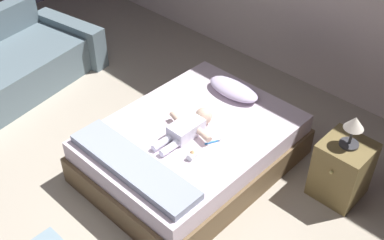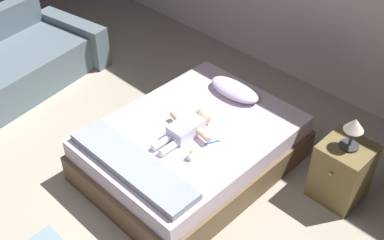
{
  "view_description": "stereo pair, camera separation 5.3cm",
  "coord_description": "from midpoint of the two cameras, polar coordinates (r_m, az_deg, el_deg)",
  "views": [
    {
      "loc": [
        2.32,
        -1.3,
        3.19
      ],
      "look_at": [
        0.09,
        1.03,
        0.56
      ],
      "focal_mm": 44.91,
      "sensor_mm": 36.0,
      "label": 1
    },
    {
      "loc": [
        2.35,
        -1.27,
        3.19
      ],
      "look_at": [
        0.09,
        1.03,
        0.56
      ],
      "focal_mm": 44.91,
      "sensor_mm": 36.0,
      "label": 2
    }
  ],
  "objects": [
    {
      "name": "ground_plane",
      "position": [
        4.15,
        -10.74,
        -11.89
      ],
      "size": [
        8.0,
        8.0,
        0.0
      ],
      "primitive_type": "plane",
      "color": "#ACA08E"
    },
    {
      "name": "bed",
      "position": [
        4.38,
        0.35,
        -3.38
      ],
      "size": [
        1.4,
        1.87,
        0.46
      ],
      "color": "brown",
      "rests_on": "ground_plane"
    },
    {
      "name": "pillow",
      "position": [
        4.62,
        5.4,
        3.63
      ],
      "size": [
        0.55,
        0.27,
        0.11
      ],
      "color": "silver",
      "rests_on": "bed"
    },
    {
      "name": "baby",
      "position": [
        4.14,
        -0.03,
        -0.85
      ],
      "size": [
        0.49,
        0.64,
        0.15
      ],
      "color": "white",
      "rests_on": "bed"
    },
    {
      "name": "toothbrush",
      "position": [
        4.09,
        2.9,
        -2.62
      ],
      "size": [
        0.08,
        0.14,
        0.02
      ],
      "color": "#348BDD",
      "rests_on": "bed"
    },
    {
      "name": "couch",
      "position": [
        5.76,
        -20.78,
        5.92
      ],
      "size": [
        1.36,
        2.12,
        0.75
      ],
      "color": "slate",
      "rests_on": "ground_plane"
    },
    {
      "name": "nightstand",
      "position": [
        4.29,
        17.7,
        -5.82
      ],
      "size": [
        0.4,
        0.43,
        0.56
      ],
      "color": "brown",
      "rests_on": "ground_plane"
    },
    {
      "name": "lamp",
      "position": [
        3.98,
        19.03,
        -0.91
      ],
      "size": [
        0.16,
        0.16,
        0.29
      ],
      "color": "#333338",
      "rests_on": "nightstand"
    },
    {
      "name": "blanket",
      "position": [
        3.87,
        -6.73,
        -5.3
      ],
      "size": [
        1.26,
        0.31,
        0.07
      ],
      "color": "#929BB1",
      "rests_on": "bed"
    },
    {
      "name": "baby_bottle",
      "position": [
        3.93,
        0.34,
        -4.11
      ],
      "size": [
        0.07,
        0.11,
        0.08
      ],
      "color": "white",
      "rests_on": "bed"
    }
  ]
}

